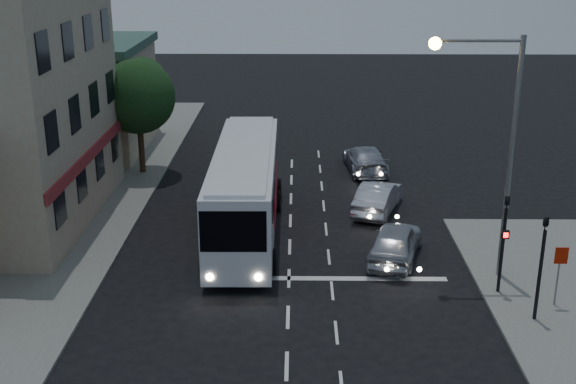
{
  "coord_description": "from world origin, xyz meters",
  "views": [
    {
      "loc": [
        0.27,
        -22.82,
        12.11
      ],
      "look_at": [
        -0.08,
        5.69,
        2.2
      ],
      "focal_mm": 45.0,
      "sensor_mm": 36.0,
      "label": 1
    }
  ],
  "objects_px": {
    "street_tree": "(138,93)",
    "traffic_signal_side": "(542,256)",
    "car_suv": "(395,242)",
    "regulatory_sign": "(560,267)",
    "car_sedan_b": "(365,159)",
    "tour_bus": "(245,188)",
    "traffic_signal_main": "(504,233)",
    "car_sedan_a": "(378,197)",
    "streetlight": "(495,131)"
  },
  "relations": [
    {
      "from": "tour_bus",
      "to": "car_sedan_b",
      "type": "xyz_separation_m",
      "value": [
        6.03,
        8.91,
        -1.33
      ]
    },
    {
      "from": "car_sedan_b",
      "to": "traffic_signal_side",
      "type": "distance_m",
      "value": 17.39
    },
    {
      "from": "car_sedan_a",
      "to": "regulatory_sign",
      "type": "bearing_deg",
      "value": 137.66
    },
    {
      "from": "tour_bus",
      "to": "traffic_signal_main",
      "type": "relative_size",
      "value": 3.02
    },
    {
      "from": "streetlight",
      "to": "tour_bus",
      "type": "bearing_deg",
      "value": 154.27
    },
    {
      "from": "car_sedan_a",
      "to": "streetlight",
      "type": "xyz_separation_m",
      "value": [
        3.23,
        -7.02,
        5.01
      ]
    },
    {
      "from": "car_sedan_b",
      "to": "streetlight",
      "type": "distance_m",
      "value": 14.66
    },
    {
      "from": "car_sedan_a",
      "to": "street_tree",
      "type": "distance_m",
      "value": 14.13
    },
    {
      "from": "traffic_signal_main",
      "to": "street_tree",
      "type": "distance_m",
      "value": 21.38
    },
    {
      "from": "car_suv",
      "to": "regulatory_sign",
      "type": "height_order",
      "value": "regulatory_sign"
    },
    {
      "from": "tour_bus",
      "to": "car_suv",
      "type": "xyz_separation_m",
      "value": [
        6.18,
        -2.88,
        -1.29
      ]
    },
    {
      "from": "traffic_signal_main",
      "to": "regulatory_sign",
      "type": "distance_m",
      "value": 2.14
    },
    {
      "from": "traffic_signal_main",
      "to": "traffic_signal_side",
      "type": "distance_m",
      "value": 2.1
    },
    {
      "from": "car_suv",
      "to": "traffic_signal_main",
      "type": "height_order",
      "value": "traffic_signal_main"
    },
    {
      "from": "car_sedan_a",
      "to": "street_tree",
      "type": "relative_size",
      "value": 0.7
    },
    {
      "from": "tour_bus",
      "to": "traffic_signal_main",
      "type": "bearing_deg",
      "value": -32.26
    },
    {
      "from": "car_sedan_a",
      "to": "streetlight",
      "type": "distance_m",
      "value": 9.21
    },
    {
      "from": "traffic_signal_main",
      "to": "regulatory_sign",
      "type": "xyz_separation_m",
      "value": [
        1.7,
        -1.01,
        -0.82
      ]
    },
    {
      "from": "car_sedan_b",
      "to": "traffic_signal_main",
      "type": "xyz_separation_m",
      "value": [
        3.51,
        -14.81,
        1.7
      ]
    },
    {
      "from": "car_suv",
      "to": "traffic_signal_main",
      "type": "distance_m",
      "value": 4.82
    },
    {
      "from": "regulatory_sign",
      "to": "street_tree",
      "type": "relative_size",
      "value": 0.35
    },
    {
      "from": "car_suv",
      "to": "car_sedan_a",
      "type": "bearing_deg",
      "value": -72.56
    },
    {
      "from": "streetlight",
      "to": "car_suv",
      "type": "bearing_deg",
      "value": 152.76
    },
    {
      "from": "street_tree",
      "to": "traffic_signal_side",
      "type": "bearing_deg",
      "value": -44.5
    },
    {
      "from": "regulatory_sign",
      "to": "streetlight",
      "type": "xyz_separation_m",
      "value": [
        -1.96,
        2.44,
        4.14
      ]
    },
    {
      "from": "car_sedan_b",
      "to": "traffic_signal_side",
      "type": "bearing_deg",
      "value": 99.38
    },
    {
      "from": "car_sedan_b",
      "to": "traffic_signal_side",
      "type": "xyz_separation_m",
      "value": [
        4.21,
        -16.79,
        1.7
      ]
    },
    {
      "from": "car_sedan_b",
      "to": "regulatory_sign",
      "type": "relative_size",
      "value": 2.24
    },
    {
      "from": "tour_bus",
      "to": "car_sedan_b",
      "type": "height_order",
      "value": "tour_bus"
    },
    {
      "from": "car_sedan_b",
      "to": "street_tree",
      "type": "xyz_separation_m",
      "value": [
        -12.3,
        -0.57,
        3.78
      ]
    },
    {
      "from": "tour_bus",
      "to": "street_tree",
      "type": "distance_m",
      "value": 10.72
    },
    {
      "from": "car_sedan_a",
      "to": "car_sedan_b",
      "type": "distance_m",
      "value": 6.36
    },
    {
      "from": "car_suv",
      "to": "car_sedan_a",
      "type": "relative_size",
      "value": 1.01
    },
    {
      "from": "traffic_signal_main",
      "to": "car_suv",
      "type": "bearing_deg",
      "value": 138.06
    },
    {
      "from": "regulatory_sign",
      "to": "traffic_signal_side",
      "type": "bearing_deg",
      "value": -136.08
    },
    {
      "from": "traffic_signal_main",
      "to": "traffic_signal_side",
      "type": "relative_size",
      "value": 1.0
    },
    {
      "from": "car_sedan_b",
      "to": "traffic_signal_side",
      "type": "relative_size",
      "value": 1.2
    },
    {
      "from": "regulatory_sign",
      "to": "tour_bus",
      "type": "bearing_deg",
      "value": 148.42
    },
    {
      "from": "tour_bus",
      "to": "traffic_signal_side",
      "type": "height_order",
      "value": "traffic_signal_side"
    },
    {
      "from": "car_sedan_a",
      "to": "car_sedan_b",
      "type": "xyz_separation_m",
      "value": [
        -0.03,
        6.36,
        -0.0
      ]
    },
    {
      "from": "car_sedan_a",
      "to": "street_tree",
      "type": "xyz_separation_m",
      "value": [
        -12.32,
        5.8,
        3.78
      ]
    },
    {
      "from": "tour_bus",
      "to": "traffic_signal_main",
      "type": "xyz_separation_m",
      "value": [
        9.54,
        -5.9,
        0.37
      ]
    },
    {
      "from": "streetlight",
      "to": "street_tree",
      "type": "bearing_deg",
      "value": 140.49
    },
    {
      "from": "street_tree",
      "to": "traffic_signal_main",
      "type": "bearing_deg",
      "value": -42.03
    },
    {
      "from": "car_suv",
      "to": "car_sedan_a",
      "type": "height_order",
      "value": "car_suv"
    },
    {
      "from": "traffic_signal_main",
      "to": "streetlight",
      "type": "xyz_separation_m",
      "value": [
        -0.26,
        1.42,
        3.31
      ]
    },
    {
      "from": "traffic_signal_side",
      "to": "street_tree",
      "type": "relative_size",
      "value": 0.66
    },
    {
      "from": "traffic_signal_main",
      "to": "street_tree",
      "type": "relative_size",
      "value": 0.66
    },
    {
      "from": "car_suv",
      "to": "traffic_signal_side",
      "type": "height_order",
      "value": "traffic_signal_side"
    },
    {
      "from": "regulatory_sign",
      "to": "car_suv",
      "type": "bearing_deg",
      "value": 141.44
    }
  ]
}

